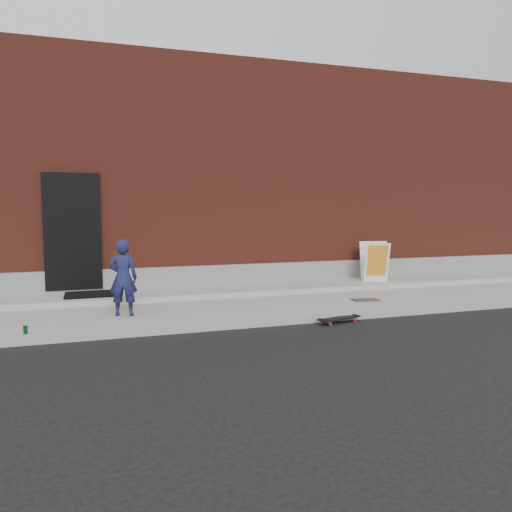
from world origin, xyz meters
name	(u,v)px	position (x,y,z in m)	size (l,w,h in m)	color
ground	(248,328)	(0.00, 0.00, 0.00)	(80.00, 80.00, 0.00)	black
sidewalk	(223,306)	(0.00, 1.50, 0.07)	(20.00, 3.00, 0.15)	gray
apron	(212,291)	(0.00, 2.40, 0.20)	(20.00, 1.20, 0.10)	gray
building	(174,185)	(0.00, 6.99, 2.50)	(20.00, 8.10, 5.00)	maroon
child	(123,278)	(-1.80, 0.84, 0.76)	(0.44, 0.29, 1.22)	#1A1E49
skateboard	(339,319)	(1.52, -0.12, 0.07)	(0.79, 0.40, 0.09)	#B11213
pizza_sign	(375,261)	(3.64, 2.30, 0.69)	(0.67, 0.74, 0.88)	white
soda_can	(25,330)	(-3.15, 0.05, 0.21)	(0.06, 0.06, 0.11)	#1A8229
doormat	(91,294)	(-2.30, 2.39, 0.26)	(0.93, 0.75, 0.03)	black
utility_plate	(366,300)	(2.53, 0.78, 0.16)	(0.49, 0.31, 0.01)	#515156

